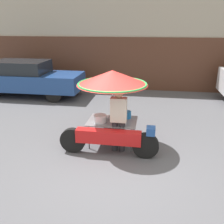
# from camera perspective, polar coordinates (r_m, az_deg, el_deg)

# --- Properties ---
(ground_plane) EXTENTS (36.00, 36.00, 0.00)m
(ground_plane) POSITION_cam_1_polar(r_m,az_deg,el_deg) (5.62, 0.34, -12.43)
(ground_plane) COLOR #56565B
(shopfront_building) EXTENTS (28.00, 2.06, 4.31)m
(shopfront_building) POSITION_cam_1_polar(r_m,az_deg,el_deg) (12.71, 6.12, 15.71)
(shopfront_building) COLOR #B2A893
(shopfront_building) RESTS_ON ground
(vendor_motorcycle_cart) EXTENTS (2.37, 1.73, 1.93)m
(vendor_motorcycle_cart) POSITION_cam_1_polar(r_m,az_deg,el_deg) (6.02, 0.02, 4.79)
(vendor_motorcycle_cart) COLOR black
(vendor_motorcycle_cart) RESTS_ON ground
(vendor_person) EXTENTS (0.38, 0.22, 1.57)m
(vendor_person) POSITION_cam_1_polar(r_m,az_deg,el_deg) (5.92, 1.53, -1.23)
(vendor_person) COLOR #2D2D33
(vendor_person) RESTS_ON ground
(parked_car) EXTENTS (4.69, 1.69, 1.51)m
(parked_car) POSITION_cam_1_polar(r_m,az_deg,el_deg) (11.36, -19.10, 7.37)
(parked_car) COLOR black
(parked_car) RESTS_ON ground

